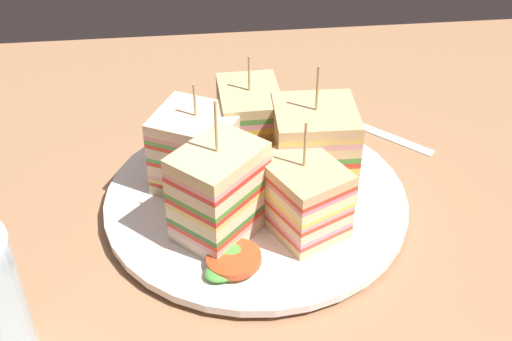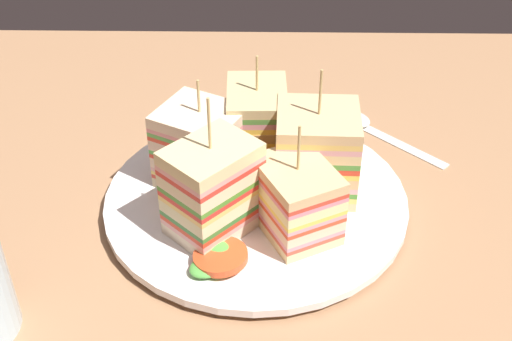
# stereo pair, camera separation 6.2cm
# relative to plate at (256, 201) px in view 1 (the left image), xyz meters

# --- Properties ---
(ground_plane) EXTENTS (1.11, 0.75, 0.02)m
(ground_plane) POSITION_rel_plate_xyz_m (0.00, 0.00, -0.02)
(ground_plane) COLOR #A67853
(plate) EXTENTS (0.28, 0.28, 0.01)m
(plate) POSITION_rel_plate_xyz_m (0.00, 0.00, 0.00)
(plate) COLOR white
(plate) RESTS_ON ground_plane
(sandwich_wedge_0) EXTENTS (0.09, 0.09, 0.13)m
(sandwich_wedge_0) POSITION_rel_plate_xyz_m (-0.04, -0.04, 0.05)
(sandwich_wedge_0) COLOR beige
(sandwich_wedge_0) RESTS_ON plate
(sandwich_wedge_1) EXTENTS (0.08, 0.09, 0.11)m
(sandwich_wedge_1) POSITION_rel_plate_xyz_m (0.03, -0.04, 0.04)
(sandwich_wedge_1) COLOR #E5C98A
(sandwich_wedge_1) RESTS_ON plate
(sandwich_wedge_2) EXTENTS (0.08, 0.07, 0.13)m
(sandwich_wedge_2) POSITION_rel_plate_xyz_m (0.05, 0.01, 0.05)
(sandwich_wedge_2) COLOR #DBBD8A
(sandwich_wedge_2) RESTS_ON plate
(sandwich_wedge_3) EXTENTS (0.06, 0.08, 0.12)m
(sandwich_wedge_3) POSITION_rel_plate_xyz_m (-0.00, 0.06, 0.05)
(sandwich_wedge_3) COLOR #D8B67B
(sandwich_wedge_3) RESTS_ON plate
(sandwich_wedge_4) EXTENTS (0.09, 0.09, 0.11)m
(sandwich_wedge_4) POSITION_rel_plate_xyz_m (-0.05, 0.02, 0.04)
(sandwich_wedge_4) COLOR beige
(sandwich_wedge_4) RESTS_ON plate
(chip_pile) EXTENTS (0.05, 0.07, 0.01)m
(chip_pile) POSITION_rel_plate_xyz_m (0.00, 0.00, 0.01)
(chip_pile) COLOR #DEB060
(chip_pile) RESTS_ON plate
(salad_garnish) EXTENTS (0.05, 0.06, 0.01)m
(salad_garnish) POSITION_rel_plate_xyz_m (-0.03, -0.09, 0.01)
(salad_garnish) COLOR #4D9F3F
(salad_garnish) RESTS_ON plate
(spoon) EXTENTS (0.11, 0.11, 0.01)m
(spoon) POSITION_rel_plate_xyz_m (0.12, 0.14, -0.00)
(spoon) COLOR silver
(spoon) RESTS_ON ground_plane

